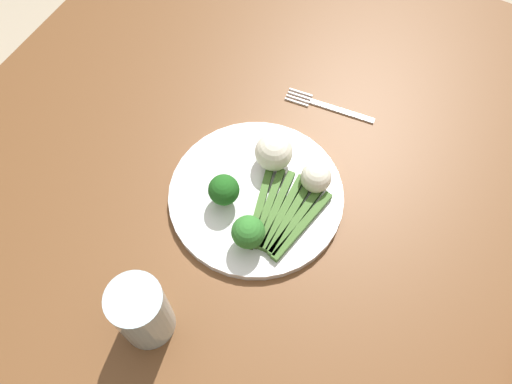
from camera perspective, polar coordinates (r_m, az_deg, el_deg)
The scene contains 10 objects.
ground_plane at distance 1.61m, azimuth -1.33°, elevation -12.69°, with size 6.00×6.00×0.02m, color #B7A88E.
dining_table at distance 0.97m, azimuth -2.14°, elevation -1.77°, with size 1.27×1.03×0.77m.
plate at distance 0.86m, azimuth 0.00°, elevation -0.40°, with size 0.28×0.28×0.01m, color white.
asparagus_bundle at distance 0.83m, azimuth 2.86°, elevation -2.37°, with size 0.15×0.12×0.01m.
broccoli_right at distance 0.78m, azimuth -0.85°, elevation -4.40°, with size 0.05×0.05×0.06m.
broccoli_back_right at distance 0.81m, azimuth -3.51°, elevation 0.20°, with size 0.05×0.05×0.06m.
cauliflower_left at distance 0.85m, azimuth 1.94°, elevation 4.36°, with size 0.06×0.06×0.06m, color white.
cauliflower_edge at distance 0.84m, azimuth 6.52°, elevation 1.59°, with size 0.05×0.05×0.05m, color white.
fork at distance 0.97m, azimuth 7.85°, elevation 9.14°, with size 0.04×0.17×0.00m.
water_glass at distance 0.74m, azimuth -12.28°, elevation -12.59°, with size 0.08×0.08×0.12m, color silver.
Camera 1 is at (-0.36, -0.24, 1.54)m, focal length 36.90 mm.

